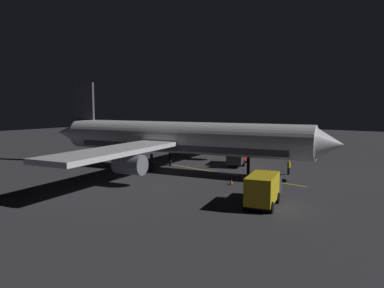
% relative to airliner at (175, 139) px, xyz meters
% --- Properties ---
extents(ground_plane, '(180.00, 180.00, 0.20)m').
position_rel_airliner_xyz_m(ground_plane, '(-0.11, 0.62, -4.12)').
color(ground_plane, '#323238').
extents(apron_guide_stripe, '(3.69, 24.73, 0.01)m').
position_rel_airliner_xyz_m(apron_guide_stripe, '(-1.90, 4.62, -4.02)').
color(apron_guide_stripe, gold).
rests_on(apron_guide_stripe, ground_plane).
extents(airliner, '(39.90, 40.10, 11.48)m').
position_rel_airliner_xyz_m(airliner, '(0.00, 0.00, 0.00)').
color(airliner, white).
rests_on(airliner, ground_plane).
extents(baggage_truck, '(6.57, 3.54, 2.64)m').
position_rel_airliner_xyz_m(baggage_truck, '(8.57, 16.22, -2.68)').
color(baggage_truck, gold).
rests_on(baggage_truck, ground_plane).
extents(catering_truck, '(6.53, 4.04, 2.51)m').
position_rel_airliner_xyz_m(catering_truck, '(-8.18, 4.63, -2.73)').
color(catering_truck, maroon).
rests_on(catering_truck, ground_plane).
extents(ground_crew_worker, '(0.40, 0.40, 1.74)m').
position_rel_airliner_xyz_m(ground_crew_worker, '(-5.43, 13.05, -3.13)').
color(ground_crew_worker, black).
rests_on(ground_crew_worker, ground_plane).
extents(traffic_cone_near_left, '(0.50, 0.50, 0.55)m').
position_rel_airliner_xyz_m(traffic_cone_near_left, '(-5.91, 9.76, -3.77)').
color(traffic_cone_near_left, '#EA590F').
rests_on(traffic_cone_near_left, ground_plane).
extents(traffic_cone_near_right, '(0.50, 0.50, 0.55)m').
position_rel_airliner_xyz_m(traffic_cone_near_right, '(3.34, 10.18, -3.77)').
color(traffic_cone_near_right, '#EA590F').
rests_on(traffic_cone_near_right, ground_plane).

